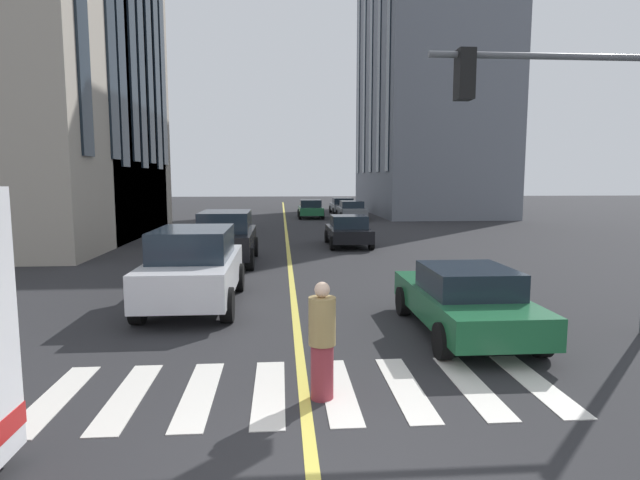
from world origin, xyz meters
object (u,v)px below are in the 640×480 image
Objects in this scene: traffic_light_mast at (577,133)px; car_green_oncoming at (311,209)px; car_black_trailing at (348,231)px; car_grey_parked_a at (351,210)px; car_grey_parked_b at (342,206)px; car_green_mid at (464,299)px; car_black_near at (226,237)px; pedestrian_near at (322,341)px; car_white_far at (194,266)px.

car_green_oncoming is at bearing 6.24° from traffic_light_mast.
car_grey_parked_a is at bearing -8.28° from car_black_trailing.
car_grey_parked_b is 34.29m from traffic_light_mast.
car_black_trailing is (13.36, 0.57, -0.00)m from car_green_mid.
car_green_oncoming is 0.83× the size of car_black_near.
traffic_light_mast is at bearing -62.95° from pedestrian_near.
car_green_oncoming is 3.26m from car_grey_parked_a.
car_white_far reaches higher than car_green_mid.
car_grey_parked_a is 0.94× the size of car_white_far.
car_grey_parked_b is 1.00× the size of car_green_mid.
car_grey_parked_b is 1.00× the size of car_grey_parked_a.
car_green_oncoming is 16.38m from car_black_trailing.
car_green_mid is at bearing -47.11° from pedestrian_near.
car_white_far reaches higher than car_grey_parked_a.
pedestrian_near is at bearing -167.96° from car_black_near.
car_green_oncoming is 21.11m from car_black_near.
traffic_light_mast is (-3.02, -7.65, 2.95)m from car_white_far.
traffic_light_mast is at bearing -169.54° from car_black_trailing.
pedestrian_near reaches higher than car_black_trailing.
car_black_trailing is at bearing -8.70° from pedestrian_near.
car_grey_parked_a is 15.09m from car_black_trailing.
car_grey_parked_b is at bearing -35.37° from car_green_oncoming.
pedestrian_near is (-31.12, 4.65, 0.13)m from car_grey_parked_a.
car_black_near is at bearing 12.04° from pedestrian_near.
car_black_trailing is (-20.49, 2.17, -0.00)m from car_grey_parked_b.
car_green_mid is 10.63m from car_black_near.
car_grey_parked_b is 5.56m from car_grey_parked_a.
car_grey_parked_b is 33.89m from car_green_mid.
car_green_mid is (-33.86, 1.61, 0.00)m from car_grey_parked_b.
car_green_mid is (-28.29, 1.61, 0.00)m from car_grey_parked_a.
pedestrian_near is (-2.83, 3.05, 0.13)m from car_green_mid.
car_green_oncoming is 1.00× the size of car_black_trailing.
traffic_light_mast is at bearing -98.08° from car_green_mid.
car_black_trailing is at bearing -49.26° from car_black_near.
traffic_light_mast is (-13.64, -2.52, 3.22)m from car_black_trailing.
car_white_far reaches higher than pedestrian_near.
car_grey_parked_a is 2.64× the size of pedestrian_near.
traffic_light_mast is at bearing -173.76° from car_green_oncoming.
car_grey_parked_a is 0.94× the size of car_black_near.
car_white_far reaches higher than car_grey_parked_b.
pedestrian_near is at bearing 176.98° from car_green_oncoming.
car_white_far is 1.21× the size of car_black_trailing.
pedestrian_near is 0.30× the size of traffic_light_mast.
car_black_trailing is at bearing 171.72° from car_grey_parked_a.
pedestrian_near is at bearing 171.30° from car_black_trailing.
traffic_light_mast reaches higher than car_grey_parked_a.
car_green_oncoming is 27.33m from car_white_far.
car_black_near is (-20.68, 4.25, 0.27)m from car_green_oncoming.
pedestrian_near is 6.40m from traffic_light_mast.
car_grey_parked_a is at bearing -8.50° from pedestrian_near.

